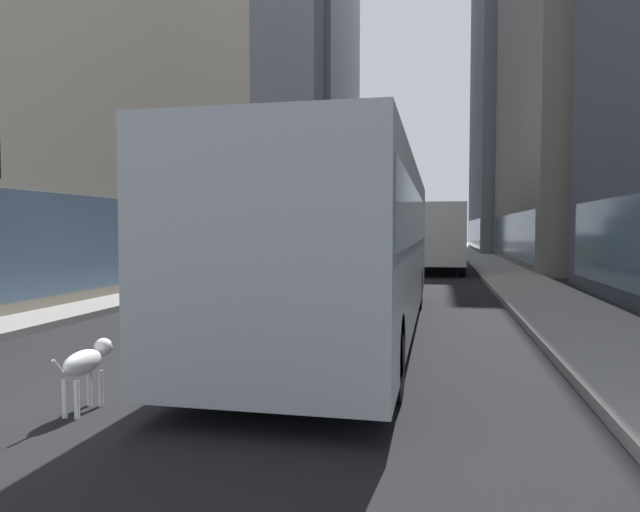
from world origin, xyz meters
The scene contains 13 objects.
ground_plane centered at (0.00, 35.00, 0.00)m, with size 120.00×120.00×0.00m, color black.
sidewalk_left centered at (-5.70, 35.00, 0.07)m, with size 2.40×110.00×0.15m, color gray.
sidewalk_right centered at (5.70, 35.00, 0.07)m, with size 2.40×110.00×0.15m, color #9E9991.
building_left_mid centered at (-11.90, 30.00, 12.27)m, with size 10.74×20.17×24.55m.
building_left_far centered at (-11.90, 49.62, 17.15)m, with size 11.62×17.74×34.31m.
building_right_far centered at (11.90, 46.09, 17.00)m, with size 11.91×18.44×34.01m.
transit_bus centered at (1.20, 4.12, 1.78)m, with size 2.78×11.53×3.05m.
car_yellow_taxi centered at (2.80, 28.89, 0.82)m, with size 1.94×4.16×1.62m.
car_red_coupe centered at (-1.20, 22.98, 0.82)m, with size 1.78×4.15×1.62m.
car_black_suv centered at (1.20, 39.92, 0.83)m, with size 1.95×4.74×1.62m.
car_grey_wagon centered at (-1.20, 33.70, 0.82)m, with size 1.75×4.79×1.62m.
box_truck centered at (2.80, 20.07, 1.67)m, with size 2.30×7.50×3.05m.
dalmatian_dog centered at (-0.84, -1.05, 0.51)m, with size 0.22×0.96×0.72m.
Camera 1 is at (2.85, -6.43, 1.95)m, focal length 31.80 mm.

